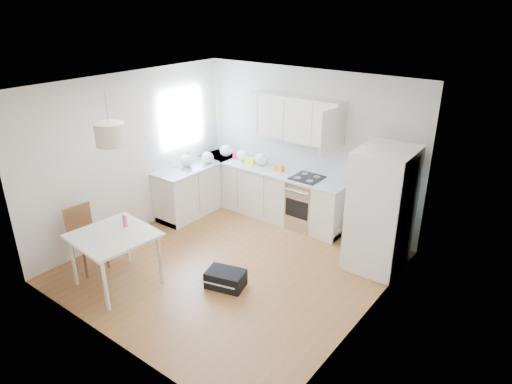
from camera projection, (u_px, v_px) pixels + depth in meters
floor at (231, 266)px, 6.91m from camera, size 4.20×4.20×0.00m
ceiling at (227, 86)px, 5.85m from camera, size 4.20×4.20×0.00m
wall_back at (307, 147)px, 7.92m from camera, size 4.20×0.00×4.20m
wall_left at (133, 155)px, 7.55m from camera, size 0.00×4.20×4.20m
wall_right at (369, 225)px, 5.22m from camera, size 0.00×4.20×4.20m
window_glassblock at (182, 118)px, 8.23m from camera, size 0.02×1.00×1.00m
cabinets_back at (269, 193)px, 8.39m from camera, size 3.00×0.60×0.88m
cabinets_left at (199, 188)px, 8.62m from camera, size 0.60×1.80×0.88m
counter_back at (269, 169)px, 8.21m from camera, size 3.02×0.64×0.04m
counter_left at (198, 165)px, 8.44m from camera, size 0.64×1.82×0.04m
backsplash_back at (279, 149)px, 8.31m from camera, size 3.00×0.01×0.58m
backsplash_left at (185, 146)px, 8.48m from camera, size 0.01×1.80×0.58m
upper_cabinets at (296, 118)px, 7.68m from camera, size 1.70×0.32×0.75m
range_oven at (306, 204)px, 7.95m from camera, size 0.50×0.61×0.88m
sink at (196, 165)px, 8.40m from camera, size 0.50×0.80×0.16m
refrigerator at (382, 209)px, 6.61m from camera, size 0.92×0.96×1.84m
dining_table at (114, 240)px, 6.22m from camera, size 1.10×1.10×0.79m
dining_chair at (88, 240)px, 6.68m from camera, size 0.44×0.44×0.97m
drink_bottle at (125, 220)px, 6.36m from camera, size 0.06×0.06×0.21m
gym_bag at (226, 279)px, 6.39m from camera, size 0.60×0.47×0.24m
pendant_lamp at (110, 134)px, 5.69m from camera, size 0.41×0.41×0.29m
grocery_bag_a at (226, 151)px, 8.78m from camera, size 0.25×0.21×0.22m
grocery_bag_b at (243, 155)px, 8.53m from camera, size 0.24×0.20×0.21m
grocery_bag_c at (262, 159)px, 8.31m from camera, size 0.26×0.22×0.23m
grocery_bag_d at (208, 157)px, 8.43m from camera, size 0.24×0.20×0.21m
grocery_bag_e at (186, 161)px, 8.26m from camera, size 0.24×0.20×0.21m
snack_orange at (279, 168)px, 8.06m from camera, size 0.16×0.11×0.10m
snack_yellow at (250, 161)px, 8.38m from camera, size 0.17×0.11×0.11m
snack_red at (237, 155)px, 8.70m from camera, size 0.20×0.18×0.12m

